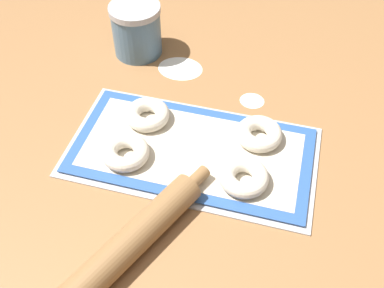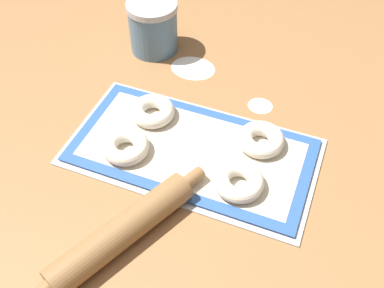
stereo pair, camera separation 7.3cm
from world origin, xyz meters
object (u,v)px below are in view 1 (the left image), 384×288
Objects in this scene: bagel_back_right at (259,134)px; rolling_pin at (135,238)px; baking_tray at (192,151)px; bagel_back_left at (147,115)px; bagel_front_right at (244,177)px; flour_canister at (137,30)px; bagel_front_left at (125,152)px.

bagel_back_right is 0.27× the size of rolling_pin.
baking_tray is 1.43× the size of rolling_pin.
bagel_back_left is (-0.12, 0.06, 0.02)m from baking_tray.
bagel_back_right reaches higher than baking_tray.
bagel_back_right is (0.01, 0.13, 0.00)m from bagel_front_right.
flour_canister is at bearing 146.16° from bagel_back_right.
flour_canister reaches higher than rolling_pin.
bagel_front_right is (0.12, -0.06, 0.02)m from baking_tray.
bagel_back_right is at bearing 61.20° from rolling_pin.
flour_canister is (-0.37, 0.25, 0.04)m from bagel_back_right.
rolling_pin is (0.09, -0.19, 0.00)m from bagel_front_left.
flour_canister reaches higher than baking_tray.
baking_tray is at bearing 154.46° from bagel_front_right.
rolling_pin is (-0.16, -0.19, 0.00)m from bagel_front_right.
bagel_back_left is 0.27× the size of rolling_pin.
bagel_back_left is at bearing 86.27° from bagel_front_left.
baking_tray is 5.28× the size of bagel_front_left.
rolling_pin reaches higher than bagel_front_left.
bagel_front_left is 1.00× the size of bagel_front_right.
flour_canister is (-0.11, 0.37, 0.04)m from bagel_front_left.
bagel_front_left and bagel_back_right have the same top height.
bagel_back_right is (0.25, 0.01, 0.00)m from bagel_back_left.
bagel_front_left is at bearing -155.42° from baking_tray.
bagel_back_left is at bearing -65.91° from flour_canister.
bagel_front_left is 0.25m from bagel_front_right.
bagel_front_left is at bearing -180.00° from bagel_front_right.
flour_canister is (-0.36, 0.37, 0.04)m from bagel_front_right.
baking_tray is 3.91× the size of flour_canister.
baking_tray is 0.15m from bagel_back_right.
bagel_front_right is at bearing 0.00° from bagel_front_left.
bagel_back_left is 0.25m from bagel_back_right.
bagel_back_right is at bearing -33.84° from flour_canister.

